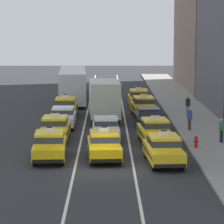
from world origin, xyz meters
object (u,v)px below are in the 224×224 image
(bus_left_fifth, at_px, (73,84))
(pedestrian_by_storefront, at_px, (188,106))
(sedan_right_third, at_px, (149,117))
(sedan_left_third, at_px, (63,117))
(sedan_center_second, at_px, (106,128))
(taxi_left_nearest, at_px, (50,145))
(taxi_right_fifth, at_px, (139,98))
(taxi_right_fourth, at_px, (143,106))
(pedestrian_near_crosswalk, at_px, (222,130))
(sedan_left_sixth, at_px, (78,85))
(box_truck_center_third, at_px, (104,99))
(taxi_left_fourth, at_px, (66,107))
(taxi_right_second, at_px, (155,131))
(pedestrian_mid_block, at_px, (190,119))
(taxi_left_second, at_px, (55,128))
(taxi_center_nearest, at_px, (104,145))
(taxi_right_nearest, at_px, (164,149))
(fire_hydrant, at_px, (196,141))

(bus_left_fifth, height_order, pedestrian_by_storefront, bus_left_fifth)
(sedan_right_third, bearing_deg, sedan_left_third, 175.98)
(bus_left_fifth, bearing_deg, sedan_center_second, -80.54)
(taxi_left_nearest, distance_m, taxi_right_fifth, 23.16)
(taxi_right_fourth, bearing_deg, pedestrian_near_crosswalk, -70.69)
(sedan_center_second, height_order, taxi_right_fifth, taxi_right_fifth)
(sedan_left_sixth, relative_size, sedan_center_second, 1.02)
(box_truck_center_third, xyz_separation_m, sedan_right_third, (3.34, -3.84, -0.93))
(sedan_left_third, distance_m, sedan_center_second, 5.96)
(taxi_left_fourth, xyz_separation_m, taxi_right_second, (6.56, -11.38, 0.00))
(taxi_right_fifth, distance_m, pedestrian_mid_block, 13.50)
(sedan_left_third, bearing_deg, taxi_right_fifth, 61.24)
(sedan_right_third, xyz_separation_m, taxi_right_fourth, (-0.03, 6.32, 0.03))
(sedan_left_sixth, xyz_separation_m, taxi_right_second, (6.42, -29.82, 0.03))
(sedan_center_second, height_order, pedestrian_near_crosswalk, pedestrian_near_crosswalk)
(taxi_left_nearest, distance_m, taxi_left_second, 5.78)
(taxi_right_second, bearing_deg, sedan_center_second, 158.85)
(sedan_left_sixth, distance_m, taxi_center_nearest, 34.59)
(taxi_right_fifth, xyz_separation_m, pedestrian_mid_block, (3.03, -13.15, 0.09))
(taxi_left_fourth, distance_m, sedan_left_sixth, 18.44)
(box_truck_center_third, xyz_separation_m, taxi_right_fifth, (3.18, 7.95, -0.90))
(taxi_left_second, relative_size, sedan_center_second, 1.05)
(taxi_left_second, relative_size, pedestrian_near_crosswalk, 2.91)
(sedan_left_sixth, bearing_deg, pedestrian_mid_block, -69.92)
(taxi_right_fifth, relative_size, pedestrian_near_crosswalk, 2.92)
(taxi_center_nearest, distance_m, box_truck_center_third, 14.29)
(taxi_left_second, distance_m, taxi_right_nearest, 9.57)
(bus_left_fifth, bearing_deg, pedestrian_by_storefront, -45.43)
(sedan_left_sixth, relative_size, fire_hydrant, 6.05)
(pedestrian_near_crosswalk, bearing_deg, sedan_right_third, 125.37)
(bus_left_fifth, bearing_deg, sedan_right_third, -67.09)
(pedestrian_near_crosswalk, bearing_deg, bus_left_fifth, 116.75)
(taxi_left_fourth, height_order, sedan_left_sixth, taxi_left_fourth)
(taxi_left_nearest, xyz_separation_m, pedestrian_by_storefront, (9.97, 15.64, 0.11))
(sedan_right_third, height_order, taxi_right_fifth, taxi_right_fifth)
(box_truck_center_third, distance_m, fire_hydrant, 12.98)
(sedan_left_sixth, bearing_deg, box_truck_center_third, -81.34)
(taxi_right_fifth, height_order, pedestrian_mid_block, taxi_right_fifth)
(taxi_center_nearest, xyz_separation_m, fire_hydrant, (5.70, 2.70, -0.33))
(taxi_left_second, distance_m, taxi_center_nearest, 6.57)
(bus_left_fifth, height_order, taxi_right_second, bus_left_fifth)
(fire_hydrant, bearing_deg, sedan_left_sixth, 105.59)
(taxi_right_second, distance_m, fire_hydrant, 3.11)
(taxi_left_nearest, bearing_deg, fire_hydrant, 17.56)
(sedan_left_third, relative_size, taxi_right_nearest, 0.92)
(taxi_left_nearest, height_order, box_truck_center_third, box_truck_center_third)
(taxi_right_nearest, bearing_deg, taxi_center_nearest, 159.71)
(taxi_left_second, bearing_deg, bus_left_fifth, 89.83)
(pedestrian_near_crosswalk, relative_size, pedestrian_mid_block, 0.97)
(taxi_right_second, relative_size, taxi_right_fourth, 1.00)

